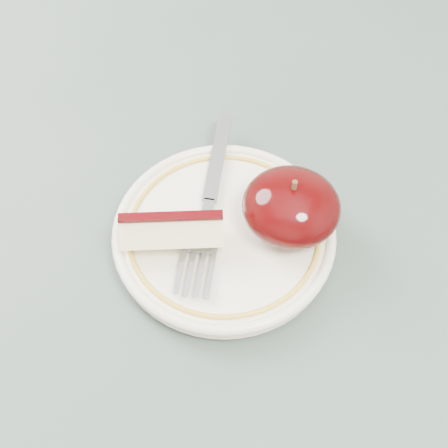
% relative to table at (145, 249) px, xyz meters
% --- Properties ---
extents(table, '(0.90, 0.90, 0.75)m').
position_rel_table_xyz_m(table, '(0.00, 0.00, 0.00)').
color(table, brown).
rests_on(table, ground).
extents(plate, '(0.18, 0.18, 0.02)m').
position_rel_table_xyz_m(plate, '(0.09, -0.03, 0.10)').
color(plate, beige).
rests_on(plate, table).
extents(apple_half, '(0.08, 0.07, 0.06)m').
position_rel_table_xyz_m(apple_half, '(0.14, -0.01, 0.13)').
color(apple_half, black).
rests_on(apple_half, plate).
extents(apple_wedge, '(0.09, 0.06, 0.04)m').
position_rel_table_xyz_m(apple_wedge, '(0.05, -0.05, 0.12)').
color(apple_wedge, '#FFEDBB').
rests_on(apple_wedge, plate).
extents(fork, '(0.04, 0.19, 0.00)m').
position_rel_table_xyz_m(fork, '(0.07, -0.00, 0.11)').
color(fork, gray).
rests_on(fork, plate).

